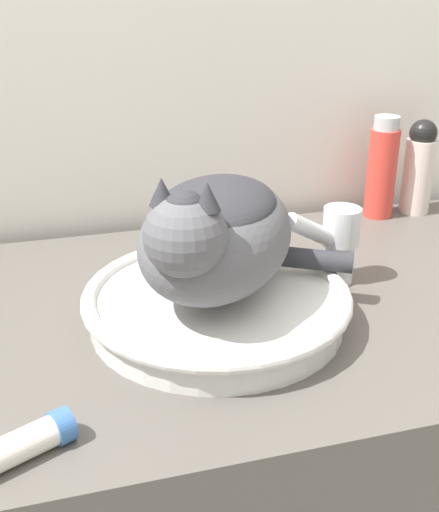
# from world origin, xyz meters

# --- Properties ---
(wall_back) EXTENTS (8.00, 0.05, 2.40)m
(wall_back) POSITION_xyz_m (0.00, 0.66, 1.20)
(wall_back) COLOR silver
(wall_back) RESTS_ON ground_plane
(sink_basin) EXTENTS (0.35, 0.35, 0.05)m
(sink_basin) POSITION_xyz_m (-0.01, 0.26, 0.85)
(sink_basin) COLOR silver
(sink_basin) RESTS_ON vanity_counter
(cat) EXTENTS (0.34, 0.32, 0.17)m
(cat) POSITION_xyz_m (-0.02, 0.25, 0.96)
(cat) COLOR #56565B
(cat) RESTS_ON sink_basin
(faucet) EXTENTS (0.13, 0.07, 0.13)m
(faucet) POSITION_xyz_m (0.18, 0.32, 0.89)
(faucet) COLOR silver
(faucet) RESTS_ON vanity_counter
(lotion_bottle_white) EXTENTS (0.06, 0.06, 0.18)m
(lotion_bottle_white) POSITION_xyz_m (0.45, 0.56, 0.91)
(lotion_bottle_white) COLOR silver
(lotion_bottle_white) RESTS_ON vanity_counter
(shampoo_bottle_tall) EXTENTS (0.05, 0.05, 0.19)m
(shampoo_bottle_tall) POSITION_xyz_m (0.38, 0.56, 0.92)
(shampoo_bottle_tall) COLOR #DB3D33
(shampoo_bottle_tall) RESTS_ON vanity_counter
(cream_tube) EXTENTS (0.14, 0.09, 0.04)m
(cream_tube) POSITION_xyz_m (-0.27, 0.06, 0.84)
(cream_tube) COLOR silver
(cream_tube) RESTS_ON vanity_counter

